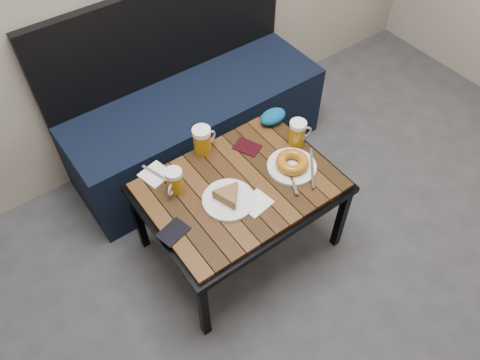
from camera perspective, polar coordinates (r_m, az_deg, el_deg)
bench at (r=2.61m, az=-5.65°, el=7.49°), size 1.40×0.50×0.95m
cafe_table at (r=2.05m, az=0.00°, el=-1.29°), size 0.84×0.62×0.47m
beer_mug_left at (r=1.97m, az=-8.01°, el=-0.11°), size 0.11×0.10×0.12m
beer_mug_centre at (r=2.10m, az=-4.58°, el=4.88°), size 0.13×0.09×0.13m
beer_mug_right at (r=2.16m, az=7.05°, el=5.78°), size 0.12×0.09×0.12m
plate_pie at (r=1.94m, az=-1.41°, el=-2.13°), size 0.22×0.22×0.06m
plate_bagel at (r=2.07m, az=6.38°, el=1.95°), size 0.25×0.27×0.06m
napkin_left at (r=2.08m, az=-10.25°, el=0.69°), size 0.14×0.15×0.01m
napkin_right at (r=1.95m, az=1.96°, el=-2.87°), size 0.13×0.12×0.01m
passport_navy at (r=1.88m, az=-8.14°, el=-6.29°), size 0.14×0.11×0.01m
passport_burgundy at (r=2.16m, az=0.88°, el=4.04°), size 0.12×0.14×0.01m
knit_pouch at (r=2.27m, az=4.03°, el=7.72°), size 0.14×0.10×0.06m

